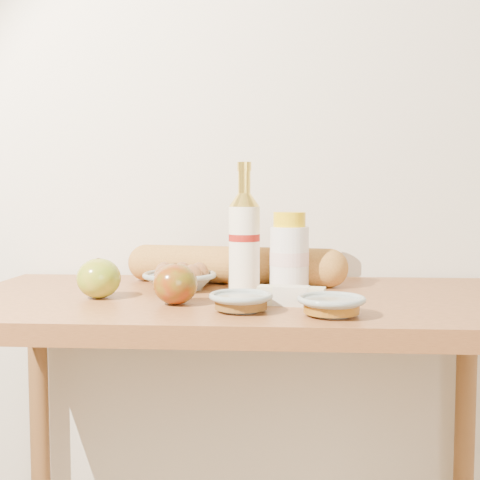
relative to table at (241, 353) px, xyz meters
name	(u,v)px	position (x,y,z in m)	size (l,w,h in m)	color
back_wall	(249,123)	(0.00, 0.33, 0.52)	(3.50, 0.02, 2.60)	beige
table	(241,353)	(0.00, 0.00, 0.00)	(1.20, 0.60, 0.90)	#A16334
bourbon_bottle	(244,239)	(0.00, 0.07, 0.24)	(0.08, 0.08, 0.28)	white
cream_bottle	(289,254)	(0.10, 0.08, 0.20)	(0.09, 0.09, 0.17)	white
egg_bowl	(180,278)	(-0.14, 0.08, 0.15)	(0.17, 0.17, 0.06)	gray
baguette	(234,265)	(-0.03, 0.16, 0.17)	(0.55, 0.18, 0.09)	#C3893B
apple_yellowgreen	(99,278)	(-0.29, -0.05, 0.16)	(0.09, 0.09, 0.08)	#A58C21
apple_redgreen_front	(175,284)	(-0.12, -0.11, 0.16)	(0.10, 0.10, 0.08)	#8B0708
sugar_bowl	(241,302)	(0.01, -0.17, 0.14)	(0.15, 0.15, 0.03)	gray
syrup_bowl	(331,305)	(0.17, -0.20, 0.14)	(0.16, 0.16, 0.03)	gray
butter_stick	(291,296)	(0.10, -0.11, 0.14)	(0.13, 0.06, 0.04)	beige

